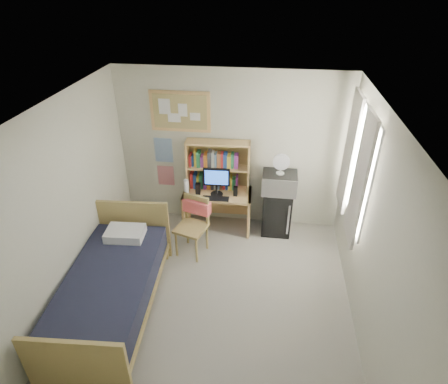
# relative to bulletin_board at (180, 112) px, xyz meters

# --- Properties ---
(floor) EXTENTS (3.60, 4.20, 0.02)m
(floor) POSITION_rel_bulletin_board_xyz_m (0.78, -2.08, -1.93)
(floor) COLOR gray
(floor) RESTS_ON ground
(ceiling) EXTENTS (3.60, 4.20, 0.02)m
(ceiling) POSITION_rel_bulletin_board_xyz_m (0.78, -2.08, 0.68)
(ceiling) COLOR white
(ceiling) RESTS_ON wall_back
(wall_back) EXTENTS (3.60, 0.04, 2.60)m
(wall_back) POSITION_rel_bulletin_board_xyz_m (0.78, 0.02, -0.62)
(wall_back) COLOR beige
(wall_back) RESTS_ON floor
(wall_left) EXTENTS (0.04, 4.20, 2.60)m
(wall_left) POSITION_rel_bulletin_board_xyz_m (-1.02, -2.08, -0.62)
(wall_left) COLOR beige
(wall_left) RESTS_ON floor
(wall_right) EXTENTS (0.04, 4.20, 2.60)m
(wall_right) POSITION_rel_bulletin_board_xyz_m (2.58, -2.08, -0.62)
(wall_right) COLOR beige
(wall_right) RESTS_ON floor
(window_unit) EXTENTS (0.10, 1.40, 1.70)m
(window_unit) POSITION_rel_bulletin_board_xyz_m (2.53, -0.88, -0.32)
(window_unit) COLOR white
(window_unit) RESTS_ON wall_right
(curtain_left) EXTENTS (0.04, 0.55, 1.70)m
(curtain_left) POSITION_rel_bulletin_board_xyz_m (2.50, -1.28, -0.32)
(curtain_left) COLOR beige
(curtain_left) RESTS_ON wall_right
(curtain_right) EXTENTS (0.04, 0.55, 1.70)m
(curtain_right) POSITION_rel_bulletin_board_xyz_m (2.50, -0.48, -0.32)
(curtain_right) COLOR beige
(curtain_right) RESTS_ON wall_right
(bulletin_board) EXTENTS (0.94, 0.03, 0.64)m
(bulletin_board) POSITION_rel_bulletin_board_xyz_m (0.00, 0.00, 0.00)
(bulletin_board) COLOR tan
(bulletin_board) RESTS_ON wall_back
(poster_wave) EXTENTS (0.30, 0.01, 0.42)m
(poster_wave) POSITION_rel_bulletin_board_xyz_m (-0.32, 0.01, -0.67)
(poster_wave) COLOR #2860A1
(poster_wave) RESTS_ON wall_back
(poster_japan) EXTENTS (0.28, 0.01, 0.36)m
(poster_japan) POSITION_rel_bulletin_board_xyz_m (-0.32, 0.01, -1.14)
(poster_japan) COLOR red
(poster_japan) RESTS_ON wall_back
(desk) EXTENTS (1.11, 0.58, 0.69)m
(desk) POSITION_rel_bulletin_board_xyz_m (0.60, -0.28, -1.58)
(desk) COLOR tan
(desk) RESTS_ON floor
(desk_chair) EXTENTS (0.58, 0.58, 0.94)m
(desk_chair) POSITION_rel_bulletin_board_xyz_m (0.31, -0.98, -1.45)
(desk_chair) COLOR tan
(desk_chair) RESTS_ON floor
(mini_fridge) EXTENTS (0.46, 0.46, 0.78)m
(mini_fridge) POSITION_rel_bulletin_board_xyz_m (1.58, -0.24, -1.53)
(mini_fridge) COLOR black
(mini_fridge) RESTS_ON floor
(bed) EXTENTS (1.18, 2.17, 0.58)m
(bed) POSITION_rel_bulletin_board_xyz_m (-0.47, -2.21, -1.63)
(bed) COLOR black
(bed) RESTS_ON floor
(hutch) EXTENTS (1.02, 0.29, 0.83)m
(hutch) POSITION_rel_bulletin_board_xyz_m (0.60, -0.13, -0.82)
(hutch) COLOR tan
(hutch) RESTS_ON desk
(monitor) EXTENTS (0.42, 0.05, 0.45)m
(monitor) POSITION_rel_bulletin_board_xyz_m (0.60, -0.34, -1.01)
(monitor) COLOR black
(monitor) RESTS_ON desk
(keyboard) EXTENTS (0.42, 0.15, 0.02)m
(keyboard) POSITION_rel_bulletin_board_xyz_m (0.61, -0.48, -1.22)
(keyboard) COLOR black
(keyboard) RESTS_ON desk
(speaker_left) EXTENTS (0.08, 0.08, 0.18)m
(speaker_left) POSITION_rel_bulletin_board_xyz_m (0.30, -0.35, -1.14)
(speaker_left) COLOR black
(speaker_left) RESTS_ON desk
(speaker_right) EXTENTS (0.07, 0.07, 0.16)m
(speaker_right) POSITION_rel_bulletin_board_xyz_m (0.90, -0.33, -1.15)
(speaker_right) COLOR black
(speaker_right) RESTS_ON desk
(water_bottle) EXTENTS (0.08, 0.08, 0.26)m
(water_bottle) POSITION_rel_bulletin_board_xyz_m (0.13, -0.40, -1.10)
(water_bottle) COLOR white
(water_bottle) RESTS_ON desk
(hoodie) EXTENTS (0.45, 0.25, 0.20)m
(hoodie) POSITION_rel_bulletin_board_xyz_m (0.37, -0.79, -1.19)
(hoodie) COLOR #E45857
(hoodie) RESTS_ON desk_chair
(microwave) EXTENTS (0.54, 0.41, 0.31)m
(microwave) POSITION_rel_bulletin_board_xyz_m (1.58, -0.26, -0.98)
(microwave) COLOR silver
(microwave) RESTS_ON mini_fridge
(desk_fan) EXTENTS (0.26, 0.26, 0.32)m
(desk_fan) POSITION_rel_bulletin_board_xyz_m (1.58, -0.26, -0.67)
(desk_fan) COLOR white
(desk_fan) RESTS_ON microwave
(pillow) EXTENTS (0.54, 0.39, 0.12)m
(pillow) POSITION_rel_bulletin_board_xyz_m (-0.52, -1.46, -1.28)
(pillow) COLOR white
(pillow) RESTS_ON bed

